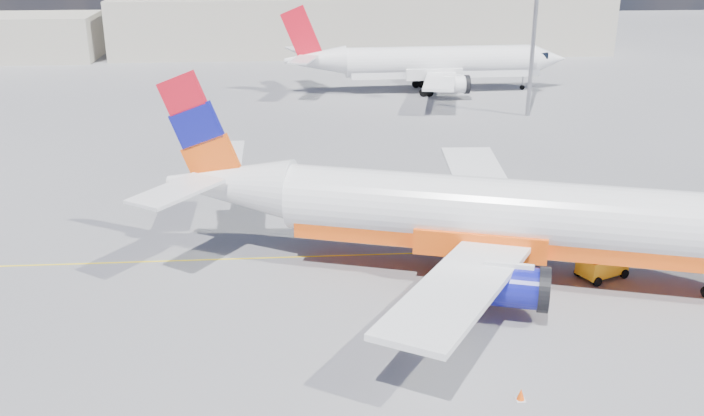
{
  "coord_description": "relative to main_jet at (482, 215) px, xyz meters",
  "views": [
    {
      "loc": [
        -5.21,
        -39.49,
        19.23
      ],
      "look_at": [
        -2.06,
        1.73,
        3.5
      ],
      "focal_mm": 40.0,
      "sensor_mm": 36.0,
      "label": 1
    }
  ],
  "objects": [
    {
      "name": "terminal_main",
      "position": [
        0.1,
        75.31,
        0.33
      ],
      "size": [
        70.0,
        14.0,
        8.0
      ],
      "primitive_type": "cube",
      "color": "#B0AA98",
      "rests_on": "ground"
    },
    {
      "name": "ground",
      "position": [
        -4.9,
        0.31,
        -3.67
      ],
      "size": [
        240.0,
        240.0,
        0.0
      ],
      "primitive_type": "plane",
      "color": "#5B5C60",
      "rests_on": "ground"
    },
    {
      "name": "gse_tug",
      "position": [
        6.75,
        -0.72,
        -2.77
      ],
      "size": [
        3.03,
        2.56,
        1.9
      ],
      "rotation": [
        0.0,
        0.0,
        0.43
      ],
      "color": "black",
      "rests_on": "ground"
    },
    {
      "name": "main_jet",
      "position": [
        0.0,
        0.0,
        0.0
      ],
      "size": [
        36.34,
        27.66,
        11.01
      ],
      "rotation": [
        0.0,
        0.0,
        -0.3
      ],
      "color": "white",
      "rests_on": "ground"
    },
    {
      "name": "taxi_line",
      "position": [
        -4.9,
        3.31,
        -3.66
      ],
      "size": [
        70.0,
        0.15,
        0.01
      ],
      "primitive_type": "cube",
      "color": "yellow",
      "rests_on": "ground"
    },
    {
      "name": "second_jet",
      "position": [
        5.41,
        47.47,
        -0.41
      ],
      "size": [
        32.27,
        25.52,
        9.78
      ],
      "rotation": [
        0.0,
        0.0,
        0.03
      ],
      "color": "white",
      "rests_on": "ground"
    },
    {
      "name": "traffic_cone",
      "position": [
        -0.94,
        -11.94,
        -3.4
      ],
      "size": [
        0.39,
        0.39,
        0.55
      ],
      "color": "white",
      "rests_on": "ground"
    }
  ]
}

